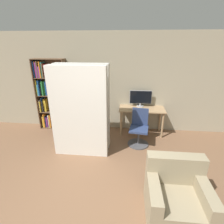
# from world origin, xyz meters

# --- Properties ---
(wall_back) EXTENTS (8.00, 0.06, 2.70)m
(wall_back) POSITION_xyz_m (0.00, 3.16, 1.35)
(wall_back) COLOR tan
(wall_back) RESTS_ON ground
(desk) EXTENTS (1.22, 0.56, 0.75)m
(desk) POSITION_xyz_m (0.97, 2.84, 0.64)
(desk) COLOR tan
(desk) RESTS_ON ground
(monitor) EXTENTS (0.60, 0.20, 0.45)m
(monitor) POSITION_xyz_m (0.93, 3.01, 0.99)
(monitor) COLOR #B7B7BC
(monitor) RESTS_ON desk
(office_chair) EXTENTS (0.52, 0.52, 0.91)m
(office_chair) POSITION_xyz_m (0.89, 2.26, 0.36)
(office_chair) COLOR #4C4C51
(office_chair) RESTS_ON ground
(bookshelf) EXTENTS (0.87, 0.31, 2.02)m
(bookshelf) POSITION_xyz_m (-1.69, 3.00, 1.04)
(bookshelf) COLOR brown
(bookshelf) RESTS_ON ground
(mattress_near) EXTENTS (1.20, 0.24, 2.00)m
(mattress_near) POSITION_xyz_m (-0.42, 1.71, 1.00)
(mattress_near) COLOR silver
(mattress_near) RESTS_ON ground
(mattress_far) EXTENTS (1.20, 0.24, 2.00)m
(mattress_far) POSITION_xyz_m (-0.42, 2.07, 1.00)
(mattress_far) COLOR silver
(mattress_far) RESTS_ON ground
(armchair) EXTENTS (0.85, 0.80, 0.85)m
(armchair) POSITION_xyz_m (1.34, 0.33, 0.32)
(armchair) COLOR gray
(armchair) RESTS_ON ground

